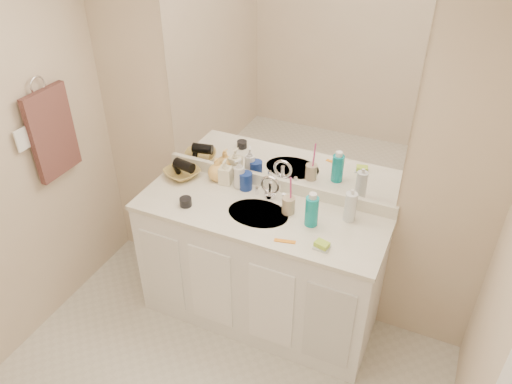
% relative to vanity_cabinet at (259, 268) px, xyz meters
% --- Properties ---
extents(wall_back, '(2.60, 0.02, 2.40)m').
position_rel_vanity_cabinet_xyz_m(wall_back, '(0.00, 0.28, 0.77)').
color(wall_back, beige).
rests_on(wall_back, floor).
extents(vanity_cabinet, '(1.50, 0.55, 0.85)m').
position_rel_vanity_cabinet_xyz_m(vanity_cabinet, '(0.00, 0.00, 0.00)').
color(vanity_cabinet, white).
rests_on(vanity_cabinet, floor).
extents(countertop, '(1.52, 0.57, 0.03)m').
position_rel_vanity_cabinet_xyz_m(countertop, '(0.00, 0.00, 0.44)').
color(countertop, silver).
rests_on(countertop, vanity_cabinet).
extents(backsplash, '(1.52, 0.03, 0.08)m').
position_rel_vanity_cabinet_xyz_m(backsplash, '(0.00, 0.26, 0.50)').
color(backsplash, silver).
rests_on(backsplash, countertop).
extents(sink_basin, '(0.37, 0.37, 0.02)m').
position_rel_vanity_cabinet_xyz_m(sink_basin, '(0.00, -0.02, 0.44)').
color(sink_basin, beige).
rests_on(sink_basin, countertop).
extents(faucet, '(0.02, 0.02, 0.11)m').
position_rel_vanity_cabinet_xyz_m(faucet, '(0.00, 0.16, 0.51)').
color(faucet, silver).
rests_on(faucet, countertop).
extents(mirror, '(1.48, 0.01, 1.20)m').
position_rel_vanity_cabinet_xyz_m(mirror, '(0.00, 0.27, 1.14)').
color(mirror, white).
rests_on(mirror, wall_back).
extents(blue_mug, '(0.10, 0.10, 0.11)m').
position_rel_vanity_cabinet_xyz_m(blue_mug, '(-0.18, 0.19, 0.51)').
color(blue_mug, navy).
rests_on(blue_mug, countertop).
extents(tan_cup, '(0.09, 0.09, 0.10)m').
position_rel_vanity_cabinet_xyz_m(tan_cup, '(0.16, 0.06, 0.51)').
color(tan_cup, tan).
rests_on(tan_cup, countertop).
extents(toothbrush, '(0.01, 0.04, 0.21)m').
position_rel_vanity_cabinet_xyz_m(toothbrush, '(0.17, 0.06, 0.60)').
color(toothbrush, '#DC3A87').
rests_on(toothbrush, tan_cup).
extents(mouthwash_bottle, '(0.08, 0.08, 0.18)m').
position_rel_vanity_cabinet_xyz_m(mouthwash_bottle, '(0.32, 0.01, 0.55)').
color(mouthwash_bottle, '#0C8B93').
rests_on(mouthwash_bottle, countertop).
extents(clear_pump_bottle, '(0.09, 0.09, 0.18)m').
position_rel_vanity_cabinet_xyz_m(clear_pump_bottle, '(0.50, 0.14, 0.55)').
color(clear_pump_bottle, silver).
rests_on(clear_pump_bottle, countertop).
extents(soap_dish, '(0.09, 0.07, 0.01)m').
position_rel_vanity_cabinet_xyz_m(soap_dish, '(0.44, -0.16, 0.46)').
color(soap_dish, silver).
rests_on(soap_dish, countertop).
extents(green_soap, '(0.09, 0.07, 0.03)m').
position_rel_vanity_cabinet_xyz_m(green_soap, '(0.44, -0.16, 0.48)').
color(green_soap, '#A4D233').
rests_on(green_soap, soap_dish).
extents(orange_comb, '(0.12, 0.05, 0.00)m').
position_rel_vanity_cabinet_xyz_m(orange_comb, '(0.24, -0.20, 0.46)').
color(orange_comb, orange).
rests_on(orange_comb, countertop).
extents(dark_jar, '(0.09, 0.09, 0.05)m').
position_rel_vanity_cabinet_xyz_m(dark_jar, '(-0.43, -0.13, 0.48)').
color(dark_jar, black).
rests_on(dark_jar, countertop).
extents(soap_bottle_white, '(0.10, 0.10, 0.20)m').
position_rel_vanity_cabinet_xyz_m(soap_bottle_white, '(-0.22, 0.19, 0.56)').
color(soap_bottle_white, silver).
rests_on(soap_bottle_white, countertop).
extents(soap_bottle_cream, '(0.09, 0.09, 0.17)m').
position_rel_vanity_cabinet_xyz_m(soap_bottle_cream, '(-0.32, 0.19, 0.54)').
color(soap_bottle_cream, '#F0E8C4').
rests_on(soap_bottle_cream, countertop).
extents(soap_bottle_yellow, '(0.13, 0.13, 0.16)m').
position_rel_vanity_cabinet_xyz_m(soap_bottle_yellow, '(-0.39, 0.21, 0.53)').
color(soap_bottle_yellow, '#FDC462').
rests_on(soap_bottle_yellow, countertop).
extents(wicker_basket, '(0.29, 0.29, 0.05)m').
position_rel_vanity_cabinet_xyz_m(wicker_basket, '(-0.62, 0.14, 0.48)').
color(wicker_basket, '#A08240').
rests_on(wicker_basket, countertop).
extents(hair_dryer, '(0.15, 0.09, 0.07)m').
position_rel_vanity_cabinet_xyz_m(hair_dryer, '(-0.60, 0.14, 0.54)').
color(hair_dryer, black).
rests_on(hair_dryer, wicker_basket).
extents(towel_ring, '(0.01, 0.11, 0.11)m').
position_rel_vanity_cabinet_xyz_m(towel_ring, '(-1.27, -0.25, 1.12)').
color(towel_ring, silver).
rests_on(towel_ring, wall_left).
extents(hand_towel, '(0.04, 0.32, 0.55)m').
position_rel_vanity_cabinet_xyz_m(hand_towel, '(-1.25, -0.25, 0.82)').
color(hand_towel, '#3B211F').
rests_on(hand_towel, towel_ring).
extents(switch_plate, '(0.01, 0.08, 0.13)m').
position_rel_vanity_cabinet_xyz_m(switch_plate, '(-1.27, -0.45, 0.88)').
color(switch_plate, white).
rests_on(switch_plate, wall_left).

